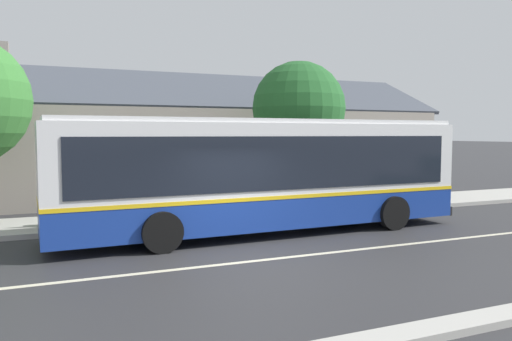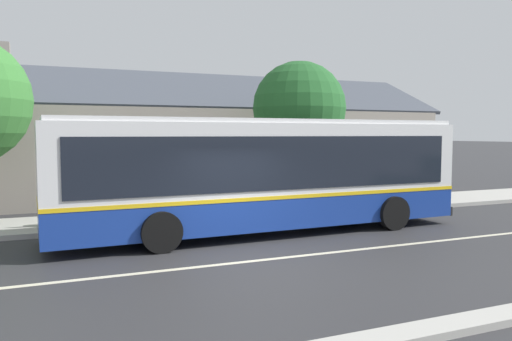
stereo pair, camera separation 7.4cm
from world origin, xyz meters
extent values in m
plane|color=#2D2D30|center=(0.00, 0.00, 0.00)|extent=(300.00, 300.00, 0.00)
cube|color=#ADAAA3|center=(0.00, 6.00, 0.07)|extent=(60.00, 3.00, 0.15)
cube|color=#ADAAA3|center=(0.00, -4.75, 0.06)|extent=(60.00, 0.50, 0.12)
cube|color=beige|center=(0.00, 0.00, 0.00)|extent=(60.00, 0.16, 0.01)
cube|color=gray|center=(1.01, 13.63, 1.94)|extent=(25.23, 8.66, 3.88)
cube|color=#424751|center=(1.01, 11.47, 4.79)|extent=(25.83, 4.39, 1.98)
cube|color=#424751|center=(1.01, 15.79, 4.79)|extent=(25.83, 4.39, 1.98)
cube|color=gray|center=(-5.93, 14.50, 6.21)|extent=(0.70, 0.70, 1.20)
cube|color=black|center=(1.01, 9.27, 2.13)|extent=(1.10, 0.06, 1.30)
cube|color=black|center=(9.84, 9.27, 2.13)|extent=(1.10, 0.06, 1.30)
cube|color=#4C3323|center=(4.80, 9.27, 1.05)|extent=(1.00, 0.06, 2.10)
cube|color=navy|center=(1.42, 2.90, 0.69)|extent=(11.92, 2.77, 0.84)
cube|color=gold|center=(1.42, 2.90, 1.16)|extent=(11.94, 2.79, 0.10)
cube|color=white|center=(1.42, 2.90, 2.17)|extent=(11.92, 2.77, 1.91)
cube|color=white|center=(1.42, 2.90, 3.18)|extent=(11.68, 2.64, 0.12)
cube|color=black|center=(1.39, 4.16, 2.07)|extent=(10.92, 0.28, 1.41)
cube|color=black|center=(1.45, 1.64, 2.07)|extent=(10.92, 0.28, 1.41)
cube|color=black|center=(7.37, 3.04, 2.07)|extent=(0.09, 2.20, 1.41)
cube|color=black|center=(7.37, 3.04, 2.98)|extent=(0.08, 1.75, 0.24)
cube|color=black|center=(7.39, 3.04, 0.40)|extent=(0.14, 2.50, 0.28)
cube|color=#192D99|center=(-0.09, 4.14, 0.69)|extent=(3.32, 0.11, 0.59)
cube|color=black|center=(6.02, 4.28, 1.52)|extent=(0.90, 0.05, 2.50)
cylinder|color=black|center=(5.07, 4.23, 0.50)|extent=(1.01, 0.30, 1.00)
cylinder|color=black|center=(5.13, 1.73, 0.50)|extent=(1.01, 0.30, 1.00)
cylinder|color=black|center=(-1.87, 4.08, 0.50)|extent=(1.01, 0.30, 1.00)
cylinder|color=black|center=(-1.82, 1.58, 0.50)|extent=(1.01, 0.30, 1.00)
cube|color=#4C4C4C|center=(-3.67, 5.70, 0.60)|extent=(1.58, 0.10, 0.04)
cube|color=#4C4C4C|center=(-3.67, 5.55, 0.60)|extent=(1.58, 0.10, 0.04)
cube|color=#4C4C4C|center=(-3.67, 5.41, 0.60)|extent=(1.58, 0.10, 0.04)
cube|color=#4C4C4C|center=(-3.67, 5.28, 0.90)|extent=(1.58, 0.04, 0.10)
cube|color=#4C4C4C|center=(-3.67, 5.28, 1.04)|extent=(1.58, 0.04, 0.10)
cube|color=black|center=(-3.04, 5.55, 0.38)|extent=(0.08, 0.43, 0.45)
cube|color=black|center=(-4.30, 5.55, 0.38)|extent=(0.08, 0.43, 0.45)
cylinder|color=#4C3828|center=(4.69, 6.89, 1.33)|extent=(0.35, 0.35, 2.66)
sphere|color=#235B28|center=(4.69, 6.89, 3.82)|extent=(3.56, 3.56, 3.56)
camera|label=1|loc=(-4.41, -10.06, 2.84)|focal=35.00mm
camera|label=2|loc=(-4.34, -10.09, 2.84)|focal=35.00mm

